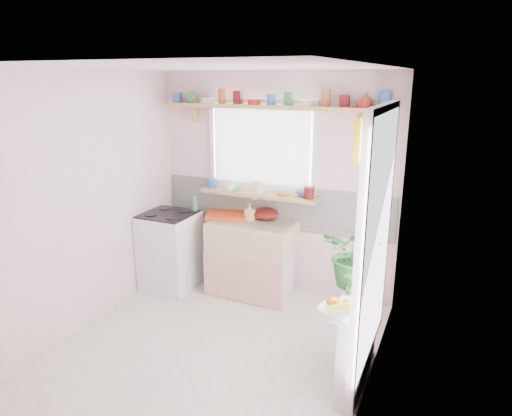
% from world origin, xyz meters
% --- Properties ---
extents(room, '(3.20, 3.20, 3.20)m').
position_xyz_m(room, '(0.66, 0.86, 1.37)').
color(room, white).
rests_on(room, ground).
extents(sink_unit, '(0.95, 0.65, 1.11)m').
position_xyz_m(sink_unit, '(-0.15, 1.29, 0.43)').
color(sink_unit, white).
rests_on(sink_unit, ground).
extents(cooker, '(0.58, 0.58, 0.93)m').
position_xyz_m(cooker, '(-1.10, 1.05, 0.46)').
color(cooker, white).
rests_on(cooker, ground).
extents(radiator_ledge, '(0.22, 0.95, 0.78)m').
position_xyz_m(radiator_ledge, '(1.30, 0.20, 0.40)').
color(radiator_ledge, white).
rests_on(radiator_ledge, ground).
extents(windowsill, '(1.40, 0.22, 0.04)m').
position_xyz_m(windowsill, '(-0.15, 1.48, 1.14)').
color(windowsill, tan).
rests_on(windowsill, room).
extents(pine_shelf, '(2.52, 0.24, 0.04)m').
position_xyz_m(pine_shelf, '(0.00, 1.47, 2.12)').
color(pine_shelf, tan).
rests_on(pine_shelf, room).
extents(shelf_crockery, '(2.47, 0.11, 0.12)m').
position_xyz_m(shelf_crockery, '(-0.02, 1.47, 2.19)').
color(shelf_crockery, '#3359A5').
rests_on(shelf_crockery, pine_shelf).
extents(sill_crockery, '(1.35, 0.11, 0.12)m').
position_xyz_m(sill_crockery, '(-0.15, 1.48, 1.22)').
color(sill_crockery, '#3359A5').
rests_on(sill_crockery, windowsill).
extents(dish_tray, '(0.53, 0.47, 0.04)m').
position_xyz_m(dish_tray, '(-0.53, 1.38, 0.87)').
color(dish_tray, red).
rests_on(dish_tray, sink_unit).
extents(colander, '(0.35, 0.35, 0.13)m').
position_xyz_m(colander, '(-0.07, 1.50, 0.92)').
color(colander, '#56100E').
rests_on(colander, sink_unit).
extents(jade_plant, '(0.59, 0.54, 0.55)m').
position_xyz_m(jade_plant, '(1.21, 0.33, 1.05)').
color(jade_plant, '#245A28').
rests_on(jade_plant, radiator_ledge).
extents(fruit_bowl, '(0.33, 0.33, 0.07)m').
position_xyz_m(fruit_bowl, '(1.21, -0.20, 0.81)').
color(fruit_bowl, silver).
rests_on(fruit_bowl, radiator_ledge).
extents(herb_pot, '(0.13, 0.10, 0.22)m').
position_xyz_m(herb_pot, '(1.21, 0.17, 0.89)').
color(herb_pot, '#2F6327').
rests_on(herb_pot, radiator_ledge).
extents(soap_bottle_sink, '(0.11, 0.11, 0.19)m').
position_xyz_m(soap_bottle_sink, '(-0.22, 1.39, 0.95)').
color(soap_bottle_sink, '#E8DA67').
rests_on(soap_bottle_sink, sink_unit).
extents(sill_cup, '(0.14, 0.14, 0.09)m').
position_xyz_m(sill_cup, '(-0.48, 1.42, 1.21)').
color(sill_cup, white).
rests_on(sill_cup, windowsill).
extents(sill_bowl, '(0.21, 0.21, 0.06)m').
position_xyz_m(sill_bowl, '(0.39, 1.54, 1.19)').
color(sill_bowl, '#324FA3').
rests_on(sill_bowl, windowsill).
extents(shelf_vase, '(0.16, 0.16, 0.14)m').
position_xyz_m(shelf_vase, '(0.98, 1.53, 2.21)').
color(shelf_vase, '#A55232').
rests_on(shelf_vase, pine_shelf).
extents(cooker_bottle, '(0.09, 0.09, 0.22)m').
position_xyz_m(cooker_bottle, '(-0.88, 1.27, 1.03)').
color(cooker_bottle, '#3C7949').
rests_on(cooker_bottle, cooker).
extents(fruit, '(0.20, 0.14, 0.10)m').
position_xyz_m(fruit, '(1.22, -0.19, 0.87)').
color(fruit, orange).
rests_on(fruit, fruit_bowl).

